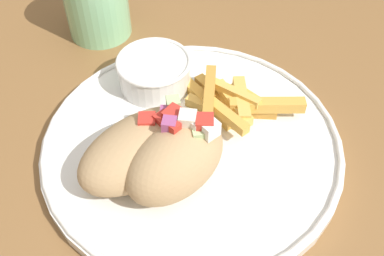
% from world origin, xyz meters
% --- Properties ---
extents(table, '(1.35, 1.35, 0.77)m').
position_xyz_m(table, '(0.00, 0.00, 0.70)').
color(table, brown).
rests_on(table, ground_plane).
extents(plate, '(0.31, 0.31, 0.02)m').
position_xyz_m(plate, '(-0.01, -0.01, 0.78)').
color(plate, white).
rests_on(plate, table).
extents(pita_sandwich_near, '(0.11, 0.07, 0.07)m').
position_xyz_m(pita_sandwich_near, '(-0.06, -0.03, 0.81)').
color(pita_sandwich_near, tan).
rests_on(pita_sandwich_near, plate).
extents(pita_sandwich_far, '(0.14, 0.09, 0.06)m').
position_xyz_m(pita_sandwich_far, '(-0.07, 0.00, 0.81)').
color(pita_sandwich_far, tan).
rests_on(pita_sandwich_far, plate).
extents(fries_pile, '(0.10, 0.13, 0.03)m').
position_xyz_m(fries_pile, '(0.05, -0.01, 0.79)').
color(fries_pile, gold).
rests_on(fries_pile, plate).
extents(sauce_ramekin, '(0.08, 0.08, 0.04)m').
position_xyz_m(sauce_ramekin, '(0.02, 0.08, 0.80)').
color(sauce_ramekin, white).
rests_on(sauce_ramekin, plate).
extents(water_glass, '(0.08, 0.08, 0.10)m').
position_xyz_m(water_glass, '(0.05, 0.22, 0.81)').
color(water_glass, '#8CCC93').
rests_on(water_glass, table).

